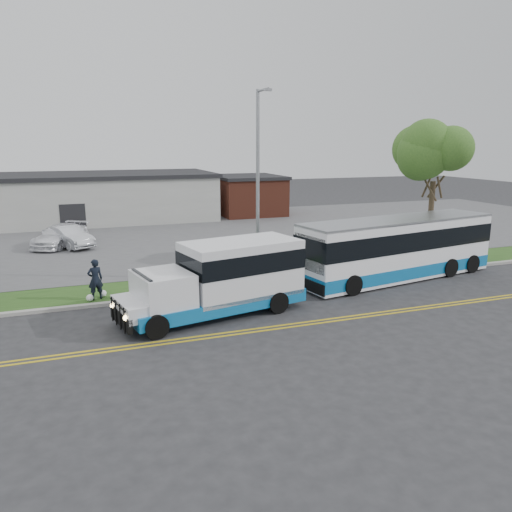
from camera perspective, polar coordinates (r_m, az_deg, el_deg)
name	(u,v)px	position (r m, az deg, el deg)	size (l,w,h in m)	color
ground	(217,301)	(22.91, -4.45, -5.18)	(140.00, 140.00, 0.00)	#28282B
lane_line_north	(244,330)	(19.43, -1.34, -8.48)	(70.00, 0.12, 0.01)	gold
lane_line_south	(247,333)	(19.17, -1.05, -8.79)	(70.00, 0.12, 0.01)	gold
curb	(211,293)	(23.90, -5.17, -4.23)	(80.00, 0.30, 0.15)	#9E9B93
verge	(202,284)	(25.58, -6.21, -3.16)	(80.00, 3.30, 0.10)	#244517
parking_lot	(157,236)	(39.08, -11.22, 2.25)	(80.00, 25.00, 0.10)	#4C4C4F
commercial_building	(72,198)	(48.25, -20.32, 6.24)	(25.40, 10.40, 4.35)	#9E9E99
brick_wing	(248,195)	(50.01, -0.94, 6.98)	(6.30, 7.30, 3.90)	brown
tree_east	(435,158)	(31.12, 19.78, 10.51)	(5.20, 5.20, 8.33)	#37291E
streetlight_near	(258,180)	(25.37, 0.26, 8.69)	(0.35, 1.53, 9.50)	gray
shuttle_bus	(225,276)	(20.90, -3.57, -2.30)	(8.22, 4.04, 3.03)	#0F64A3
transit_bus	(397,248)	(27.33, 15.85, 0.86)	(11.86, 4.59, 3.21)	white
pedestrian	(95,279)	(23.70, -17.89, -2.55)	(0.68, 0.45, 1.87)	black
parked_car_a	(69,237)	(36.16, -20.63, 2.08)	(1.54, 4.42, 1.46)	silver
parked_car_b	(60,236)	(36.80, -21.49, 2.18)	(2.04, 5.02, 1.46)	white
grocery_bag_left	(90,298)	(23.66, -18.46, -4.57)	(0.32, 0.32, 0.32)	white
grocery_bag_right	(103,293)	(24.15, -17.08, -4.12)	(0.32, 0.32, 0.32)	white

